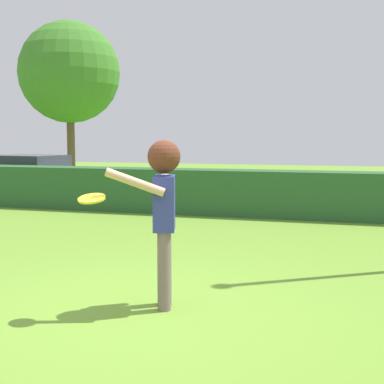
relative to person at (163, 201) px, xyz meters
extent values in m
plane|color=olive|center=(-0.22, -0.18, -1.15)|extent=(60.00, 60.00, 0.00)
cylinder|color=slate|center=(0.04, -0.09, -0.73)|extent=(0.14, 0.14, 0.84)
cylinder|color=slate|center=(-0.02, 0.10, -0.73)|extent=(0.14, 0.14, 0.84)
cube|color=#32378F|center=(0.01, 0.00, -0.02)|extent=(0.32, 0.43, 0.58)
cylinder|color=tan|center=(-0.19, -0.30, 0.22)|extent=(0.61, 0.26, 0.30)
cylinder|color=tan|center=(-0.06, 0.23, -0.04)|extent=(0.09, 0.09, 0.62)
sphere|color=tan|center=(0.01, 0.00, 0.44)|extent=(0.22, 0.22, 0.22)
sphere|color=#56291A|center=(0.01, 0.00, 0.47)|extent=(0.35, 0.35, 0.35)
cylinder|color=yellow|center=(-0.59, -0.48, 0.06)|extent=(0.28, 0.28, 0.09)
cube|color=#2A582D|center=(-0.22, 7.03, -0.63)|extent=(22.41, 0.90, 1.05)
cube|color=white|center=(-8.00, 9.51, -0.58)|extent=(4.43, 2.41, 0.55)
cube|color=#2D333D|center=(-8.00, 9.51, -0.10)|extent=(2.44, 1.93, 0.40)
cylinder|color=black|center=(-6.40, 10.09, -0.85)|extent=(0.61, 0.20, 0.60)
cylinder|color=black|center=(-6.70, 8.42, -0.85)|extent=(0.61, 0.20, 0.60)
cylinder|color=black|center=(-9.29, 10.61, -0.85)|extent=(0.61, 0.20, 0.60)
cylinder|color=brown|center=(-10.02, 15.78, 0.48)|extent=(0.33, 0.33, 3.26)
sphere|color=#3E7E28|center=(-10.02, 15.78, 3.40)|extent=(4.32, 4.32, 4.32)
camera|label=1|loc=(1.97, -5.38, 0.68)|focal=51.16mm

